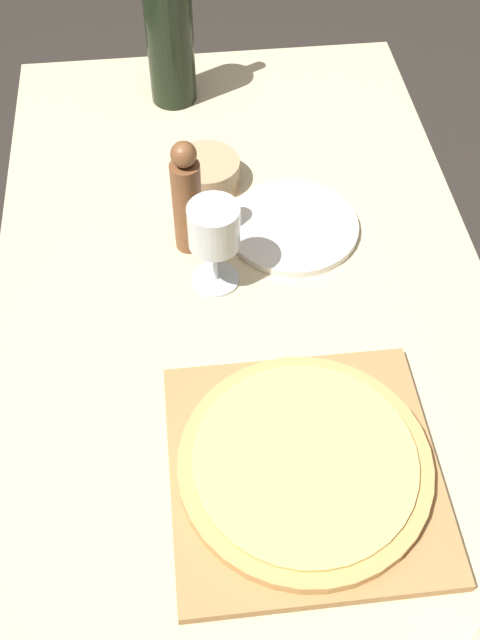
{
  "coord_description": "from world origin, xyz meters",
  "views": [
    {
      "loc": [
        -0.09,
        -0.67,
        1.63
      ],
      "look_at": [
        -0.02,
        -0.01,
        0.8
      ],
      "focal_mm": 42.0,
      "sensor_mm": 36.0,
      "label": 1
    }
  ],
  "objects_px": {
    "pizza": "(305,463)",
    "small_bowl": "(206,172)",
    "wine_bottle": "(169,30)",
    "pepper_mill": "(187,199)",
    "wine_glass": "(214,230)"
  },
  "relations": [
    {
      "from": "wine_bottle",
      "to": "pepper_mill",
      "type": "xyz_separation_m",
      "value": [
        0.0,
        -0.41,
        -0.05
      ]
    },
    {
      "from": "wine_glass",
      "to": "small_bowl",
      "type": "distance_m",
      "value": 0.25
    },
    {
      "from": "wine_bottle",
      "to": "wine_glass",
      "type": "bearing_deg",
      "value": -85.62
    },
    {
      "from": "pepper_mill",
      "to": "pizza",
      "type": "bearing_deg",
      "value": -74.79
    },
    {
      "from": "pizza",
      "to": "small_bowl",
      "type": "height_order",
      "value": "small_bowl"
    },
    {
      "from": "wine_bottle",
      "to": "small_bowl",
      "type": "bearing_deg",
      "value": -80.79
    },
    {
      "from": "small_bowl",
      "to": "wine_glass",
      "type": "bearing_deg",
      "value": -91.19
    },
    {
      "from": "wine_bottle",
      "to": "small_bowl",
      "type": "relative_size",
      "value": 3.04
    },
    {
      "from": "wine_bottle",
      "to": "wine_glass",
      "type": "distance_m",
      "value": 0.5
    },
    {
      "from": "wine_bottle",
      "to": "pepper_mill",
      "type": "distance_m",
      "value": 0.41
    },
    {
      "from": "pizza",
      "to": "wine_glass",
      "type": "distance_m",
      "value": 0.37
    },
    {
      "from": "pepper_mill",
      "to": "small_bowl",
      "type": "height_order",
      "value": "pepper_mill"
    },
    {
      "from": "pepper_mill",
      "to": "wine_glass",
      "type": "bearing_deg",
      "value": -67.36
    },
    {
      "from": "pizza",
      "to": "wine_bottle",
      "type": "height_order",
      "value": "wine_bottle"
    },
    {
      "from": "small_bowl",
      "to": "wine_bottle",
      "type": "bearing_deg",
      "value": 99.21
    }
  ]
}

